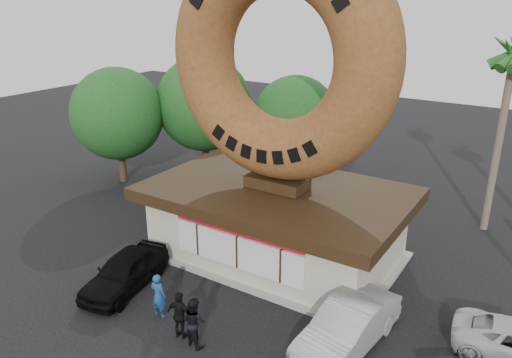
{
  "coord_description": "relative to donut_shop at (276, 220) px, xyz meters",
  "views": [
    {
      "loc": [
        10.1,
        -11.42,
        11.25
      ],
      "look_at": [
        0.2,
        4.0,
        4.37
      ],
      "focal_mm": 35.0,
      "sensor_mm": 36.0,
      "label": 1
    }
  ],
  "objects": [
    {
      "name": "person_center",
      "position": [
        0.81,
        -6.78,
        -0.87
      ],
      "size": [
        0.98,
        0.83,
        1.79
      ],
      "primitive_type": "imported",
      "rotation": [
        0.0,
        0.0,
        2.95
      ],
      "color": "black",
      "rests_on": "ground"
    },
    {
      "name": "car_black",
      "position": [
        -3.75,
        -5.59,
        -1.02
      ],
      "size": [
        2.48,
        4.61,
        1.49
      ],
      "primitive_type": "imported",
      "rotation": [
        0.0,
        0.0,
        0.17
      ],
      "color": "black",
      "rests_on": "ground"
    },
    {
      "name": "ground",
      "position": [
        0.0,
        -5.98,
        -1.77
      ],
      "size": [
        90.0,
        90.0,
        0.0
      ],
      "primitive_type": "plane",
      "color": "black",
      "rests_on": "ground"
    },
    {
      "name": "giant_donut",
      "position": [
        0.0,
        0.02,
        7.03
      ],
      "size": [
        9.99,
        2.55,
        9.99
      ],
      "primitive_type": "torus",
      "rotation": [
        1.57,
        0.0,
        0.0
      ],
      "color": "brown",
      "rests_on": "donut_shop"
    },
    {
      "name": "person_right",
      "position": [
        0.18,
        -6.76,
        -0.87
      ],
      "size": [
        1.08,
        0.52,
        1.78
      ],
      "primitive_type": "imported",
      "rotation": [
        0.0,
        0.0,
        3.22
      ],
      "color": "black",
      "rests_on": "ground"
    },
    {
      "name": "tree_west",
      "position": [
        -9.5,
        7.02,
        2.87
      ],
      "size": [
        6.0,
        6.0,
        7.65
      ],
      "color": "#473321",
      "rests_on": "ground"
    },
    {
      "name": "tree_mid",
      "position": [
        -4.0,
        9.02,
        2.25
      ],
      "size": [
        5.2,
        5.2,
        6.63
      ],
      "color": "#473321",
      "rests_on": "ground"
    },
    {
      "name": "donut_shop",
      "position": [
        0.0,
        0.0,
        0.0
      ],
      "size": [
        11.2,
        7.2,
        3.8
      ],
      "color": "beige",
      "rests_on": "ground"
    },
    {
      "name": "car_silver",
      "position": [
        5.2,
        -4.14,
        -0.97
      ],
      "size": [
        2.25,
        4.99,
        1.59
      ],
      "primitive_type": "imported",
      "rotation": [
        0.0,
        0.0,
        -0.12
      ],
      "color": "#A1A1A6",
      "rests_on": "ground"
    },
    {
      "name": "person_left",
      "position": [
        -1.3,
        -6.26,
        -0.89
      ],
      "size": [
        0.67,
        0.47,
        1.74
      ],
      "primitive_type": "imported",
      "rotation": [
        0.0,
        0.0,
        3.22
      ],
      "color": "navy",
      "rests_on": "ground"
    },
    {
      "name": "street_lamp",
      "position": [
        -1.86,
        10.02,
        2.72
      ],
      "size": [
        2.11,
        0.2,
        8.0
      ],
      "color": "#59595E",
      "rests_on": "ground"
    },
    {
      "name": "tree_far",
      "position": [
        -13.0,
        3.02,
        2.56
      ],
      "size": [
        5.6,
        5.6,
        7.14
      ],
      "color": "#473321",
      "rests_on": "ground"
    }
  ]
}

